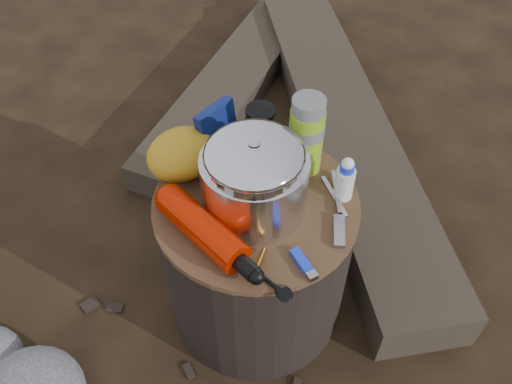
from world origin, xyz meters
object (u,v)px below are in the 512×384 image
stump (256,257)px  fuel_bottle (203,229)px  log_main (343,131)px  thermos (306,135)px  travel_mug (261,127)px  camping_pot (254,178)px

stump → fuel_bottle: 0.30m
stump → log_main: (0.63, 0.38, -0.15)m
fuel_bottle → stump: bearing=-0.4°
stump → log_main: bearing=31.1°
fuel_bottle → thermos: thermos is taller
thermos → travel_mug: size_ratio=1.90×
camping_pot → log_main: bearing=31.4°
log_main → travel_mug: bearing=-133.4°
fuel_bottle → travel_mug: (0.28, 0.19, 0.02)m
stump → camping_pot: size_ratio=2.30×
camping_pot → travel_mug: camping_pot is taller
travel_mug → camping_pot: bearing=-127.2°
log_main → fuel_bottle: 0.97m
fuel_bottle → camping_pot: bearing=-5.2°
thermos → log_main: bearing=36.4°
log_main → fuel_bottle: bearing=-129.0°
stump → fuel_bottle: fuel_bottle is taller
thermos → travel_mug: bearing=107.7°
camping_pot → travel_mug: 0.23m
thermos → camping_pot: bearing=-164.5°
log_main → camping_pot: size_ratio=8.03×
log_main → thermos: 0.75m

